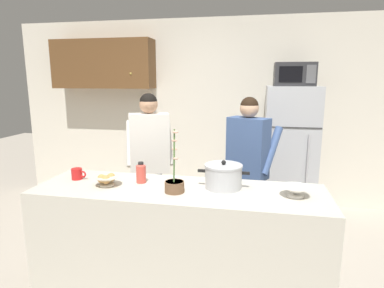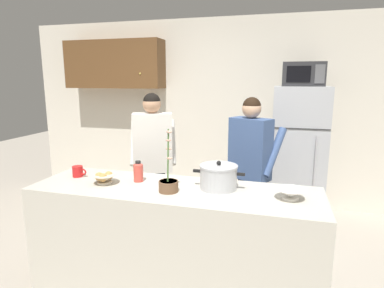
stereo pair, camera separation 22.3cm
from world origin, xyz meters
TOP-DOWN VIEW (x-y plane):
  - back_wall_unit at (-0.25, 2.26)m, footprint 6.00×0.48m
  - kitchen_island at (0.00, 0.00)m, footprint 2.29×0.68m
  - refrigerator at (1.02, 1.85)m, footprint 0.64×0.68m
  - microwave at (1.02, 1.83)m, footprint 0.48×0.37m
  - person_near_pot at (-0.52, 0.84)m, footprint 0.59×0.54m
  - person_by_sink at (0.52, 0.89)m, footprint 0.60×0.57m
  - cooking_pot at (0.34, 0.09)m, footprint 0.41×0.30m
  - coffee_mug at (-0.91, 0.07)m, footprint 0.13×0.09m
  - bread_bowl at (-0.58, -0.05)m, footprint 0.21×0.21m
  - empty_bowl at (0.88, -0.01)m, footprint 0.22×0.22m
  - bottle_near_edge at (-0.34, 0.09)m, footprint 0.08×0.08m
  - potted_orchid at (-0.01, -0.08)m, footprint 0.15×0.15m

SIDE VIEW (x-z plane):
  - kitchen_island at x=0.00m, z-range 0.00..0.92m
  - refrigerator at x=1.02m, z-range 0.00..1.68m
  - empty_bowl at x=0.88m, z-range 0.93..1.01m
  - coffee_mug at x=-0.91m, z-range 0.92..1.02m
  - bread_bowl at x=-0.58m, z-range 0.92..1.02m
  - potted_orchid at x=-0.01m, z-range 0.74..1.23m
  - person_by_sink at x=0.52m, z-range 0.19..1.79m
  - bottle_near_edge at x=-0.34m, z-range 0.92..1.10m
  - person_near_pot at x=-0.52m, z-range 0.20..1.83m
  - cooking_pot at x=0.34m, z-range 0.90..1.13m
  - back_wall_unit at x=-0.25m, z-range 0.10..2.70m
  - microwave at x=1.02m, z-range 1.68..1.96m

